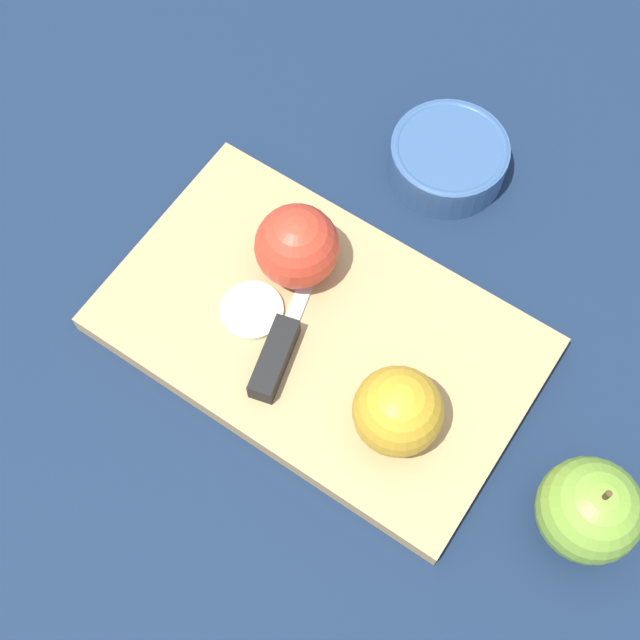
{
  "coord_description": "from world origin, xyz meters",
  "views": [
    {
      "loc": [
        -0.14,
        0.31,
        0.77
      ],
      "look_at": [
        0.0,
        0.0,
        0.04
      ],
      "focal_mm": 50.0,
      "sensor_mm": 36.0,
      "label": 1
    }
  ],
  "objects_px": {
    "apple_half_left": "(398,411)",
    "bowl": "(448,157)",
    "knife": "(277,354)",
    "apple_half_right": "(297,246)",
    "apple_whole": "(589,510)"
  },
  "relations": [
    {
      "from": "apple_half_left",
      "to": "apple_whole",
      "type": "bearing_deg",
      "value": 116.18
    },
    {
      "from": "apple_half_left",
      "to": "apple_whole",
      "type": "relative_size",
      "value": 0.78
    },
    {
      "from": "apple_half_left",
      "to": "bowl",
      "type": "relative_size",
      "value": 0.65
    },
    {
      "from": "bowl",
      "to": "apple_half_left",
      "type": "bearing_deg",
      "value": 100.63
    },
    {
      "from": "knife",
      "to": "bowl",
      "type": "height_order",
      "value": "knife"
    },
    {
      "from": "knife",
      "to": "bowl",
      "type": "distance_m",
      "value": 0.28
    },
    {
      "from": "apple_half_left",
      "to": "apple_half_right",
      "type": "xyz_separation_m",
      "value": [
        0.14,
        -0.11,
        0.0
      ]
    },
    {
      "from": "apple_half_left",
      "to": "bowl",
      "type": "xyz_separation_m",
      "value": [
        0.05,
        -0.29,
        -0.04
      ]
    },
    {
      "from": "apple_half_right",
      "to": "bowl",
      "type": "relative_size",
      "value": 0.66
    },
    {
      "from": "apple_whole",
      "to": "bowl",
      "type": "bearing_deg",
      "value": -52.45
    },
    {
      "from": "knife",
      "to": "bowl",
      "type": "xyz_separation_m",
      "value": [
        -0.07,
        -0.27,
        -0.01
      ]
    },
    {
      "from": "apple_half_right",
      "to": "knife",
      "type": "relative_size",
      "value": 0.51
    },
    {
      "from": "apple_half_left",
      "to": "bowl",
      "type": "distance_m",
      "value": 0.29
    },
    {
      "from": "apple_half_right",
      "to": "bowl",
      "type": "xyz_separation_m",
      "value": [
        -0.09,
        -0.18,
        -0.04
      ]
    },
    {
      "from": "knife",
      "to": "apple_whole",
      "type": "height_order",
      "value": "apple_whole"
    }
  ]
}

